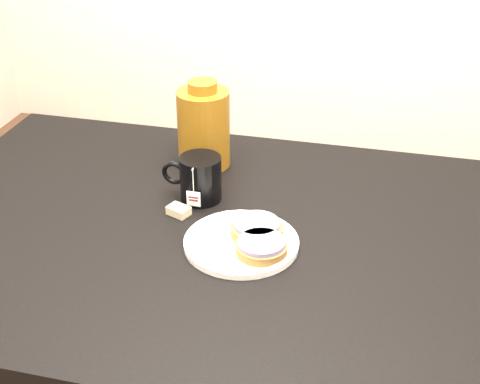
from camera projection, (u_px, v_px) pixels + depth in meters
The scene contains 7 objects.
table at pixel (234, 266), 1.39m from camera, with size 1.40×0.90×0.75m.
plate at pixel (241, 242), 1.30m from camera, with size 0.22×0.22×0.02m.
bagel_back at pixel (257, 228), 1.31m from camera, with size 0.11×0.11×0.03m.
bagel_front at pixel (261, 247), 1.26m from camera, with size 0.14×0.14×0.03m.
mug at pixel (200, 178), 1.43m from camera, with size 0.13×0.10×0.10m.
teabag_pouch at pixel (179, 211), 1.40m from camera, with size 0.04×0.03×0.02m, color #C6B793.
bagel_package at pixel (204, 127), 1.55m from camera, with size 0.14×0.14×0.21m.
Camera 1 is at (0.28, -1.09, 1.49)m, focal length 50.00 mm.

